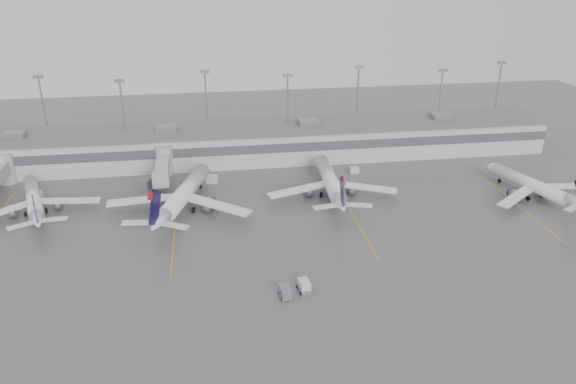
{
  "coord_description": "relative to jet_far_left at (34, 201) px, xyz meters",
  "views": [
    {
      "loc": [
        -10.27,
        -75.48,
        49.12
      ],
      "look_at": [
        4.69,
        24.0,
        5.0
      ],
      "focal_mm": 35.0,
      "sensor_mm": 36.0,
      "label": 1
    }
  ],
  "objects": [
    {
      "name": "terminal",
      "position": [
        45.2,
        25.77,
        1.35
      ],
      "size": [
        152.0,
        17.0,
        9.45
      ],
      "color": "#ABACA6",
      "rests_on": "ground"
    },
    {
      "name": "jet_far_right",
      "position": [
        102.66,
        -7.84,
        -0.01
      ],
      "size": [
        23.78,
        27.07,
        9.03
      ],
      "rotation": [
        0.0,
        0.0,
        0.3
      ],
      "color": "silver",
      "rests_on": "ground"
    },
    {
      "name": "stand_markings",
      "position": [
        45.21,
        -8.21,
        -2.81
      ],
      "size": [
        105.25,
        40.0,
        0.01
      ],
      "color": "#CF940C",
      "rests_on": "ground"
    },
    {
      "name": "cone_a",
      "position": [
        -7.3,
        7.75,
        -2.47
      ],
      "size": [
        0.44,
        0.44,
        0.7
      ],
      "primitive_type": "cone",
      "color": "#DA6A04",
      "rests_on": "ground"
    },
    {
      "name": "light_masts",
      "position": [
        45.21,
        31.54,
        9.21
      ],
      "size": [
        142.4,
        8.0,
        20.6
      ],
      "color": "gray",
      "rests_on": "ground"
    },
    {
      "name": "baggage_cart",
      "position": [
        45.18,
        -36.38,
        -1.94
      ],
      "size": [
        1.84,
        2.8,
        1.68
      ],
      "rotation": [
        0.0,
        0.0,
        0.14
      ],
      "color": "slate",
      "rests_on": "ground"
    },
    {
      "name": "gse_uld_c",
      "position": [
        68.75,
        11.85,
        -2.07
      ],
      "size": [
        2.13,
        1.44,
        1.5
      ],
      "primitive_type": "cube",
      "rotation": [
        0.0,
        0.0,
        -0.01
      ],
      "color": "silver",
      "rests_on": "ground"
    },
    {
      "name": "jet_far_left",
      "position": [
        0.0,
        0.0,
        0.0
      ],
      "size": [
        23.85,
        27.17,
        9.07
      ],
      "rotation": [
        0.0,
        0.0,
        0.31
      ],
      "color": "silver",
      "rests_on": "ground"
    },
    {
      "name": "cone_b",
      "position": [
        17.41,
        -1.96,
        -2.5
      ],
      "size": [
        0.4,
        0.4,
        0.64
      ],
      "primitive_type": "cone",
      "color": "#DA6A04",
      "rests_on": "ground"
    },
    {
      "name": "cone_c",
      "position": [
        53.43,
        1.25,
        -2.51
      ],
      "size": [
        0.39,
        0.39,
        0.61
      ],
      "primitive_type": "cone",
      "color": "#DA6A04",
      "rests_on": "ground"
    },
    {
      "name": "jet_bridge_right",
      "position": [
        24.71,
        13.51,
        1.05
      ],
      "size": [
        4.0,
        17.2,
        7.0
      ],
      "color": "gray",
      "rests_on": "ground"
    },
    {
      "name": "baggage_tug",
      "position": [
        48.38,
        -35.18,
        -2.11
      ],
      "size": [
        2.18,
        3.05,
        1.83
      ],
      "rotation": [
        0.0,
        0.0,
        0.14
      ],
      "color": "silver",
      "rests_on": "ground"
    },
    {
      "name": "jet_mid_left",
      "position": [
        29.22,
        -2.98,
        0.55
      ],
      "size": [
        28.48,
        32.45,
        10.85
      ],
      "rotation": [
        0.0,
        0.0,
        -0.31
      ],
      "color": "silver",
      "rests_on": "ground"
    },
    {
      "name": "ground",
      "position": [
        45.21,
        -32.21,
        -2.82
      ],
      "size": [
        260.0,
        260.0,
        0.0
      ],
      "primitive_type": "plane",
      "color": "#4E4E50",
      "rests_on": "ground"
    },
    {
      "name": "gse_loader",
      "position": [
        20.88,
        9.93,
        -1.68
      ],
      "size": [
        3.38,
        4.2,
        2.28
      ],
      "primitive_type": "cube",
      "rotation": [
        0.0,
        0.0,
        -0.35
      ],
      "color": "slate",
      "rests_on": "ground"
    },
    {
      "name": "gse_uld_a",
      "position": [
        -1.6,
        7.61,
        -2.02
      ],
      "size": [
        2.64,
        2.2,
        1.6
      ],
      "primitive_type": "cube",
      "rotation": [
        0.0,
        0.0,
        0.36
      ],
      "color": "silver",
      "rests_on": "ground"
    },
    {
      "name": "jet_mid_right",
      "position": [
        60.39,
        -0.22,
        0.32
      ],
      "size": [
        27.83,
        31.25,
        10.1
      ],
      "rotation": [
        0.0,
        0.0,
        -0.05
      ],
      "color": "silver",
      "rests_on": "ground"
    },
    {
      "name": "gse_uld_b",
      "position": [
        35.34,
        10.91,
        -1.94
      ],
      "size": [
        2.9,
        2.42,
        1.75
      ],
      "primitive_type": "cube",
      "rotation": [
        0.0,
        0.0,
        -0.36
      ],
      "color": "silver",
      "rests_on": "ground"
    },
    {
      "name": "cone_d",
      "position": [
        103.16,
        5.54,
        -2.48
      ],
      "size": [
        0.43,
        0.43,
        0.68
      ],
      "primitive_type": "cone",
      "color": "#DA6A04",
      "rests_on": "ground"
    }
  ]
}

